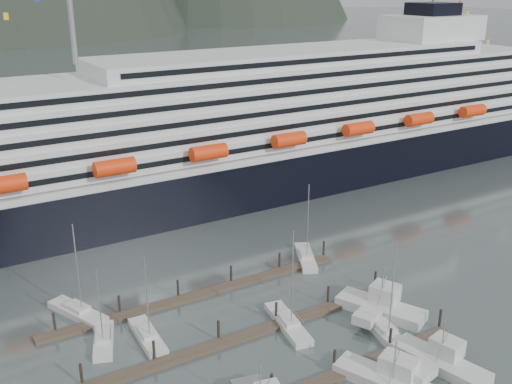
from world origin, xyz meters
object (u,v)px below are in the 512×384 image
Objects in this scene: sailboat_e at (78,312)px; sailboat_g at (306,258)px; sailboat_a at (104,341)px; cruise_ship at (263,134)px; trawler_d at (440,362)px; sailboat_d at (288,324)px; trawler_c at (392,383)px; sailboat_h at (385,332)px; sailboat_b at (148,337)px; trawler_e at (380,307)px.

sailboat_e is 1.03× the size of sailboat_g.
sailboat_g is (36.98, 6.61, 0.02)m from sailboat_a.
cruise_ship is 73.00m from trawler_d.
sailboat_a is at bearing 78.66° from sailboat_d.
trawler_d is (34.63, -35.02, 0.48)m from sailboat_e.
sailboat_a is at bearing 163.64° from sailboat_e.
sailboat_e is 1.03× the size of trawler_c.
sailboat_d is 1.04× the size of sailboat_h.
sailboat_g reaches higher than sailboat_b.
cruise_ship is 68.41m from sailboat_a.
sailboat_h reaches higher than sailboat_g.
sailboat_h is (32.83, -17.34, 0.04)m from sailboat_a.
cruise_ship is at bearing -30.37° from sailboat_a.
trawler_e reaches higher than trawler_d.
sailboat_e is at bearing 25.36° from sailboat_a.
cruise_ship is 14.28× the size of sailboat_e.
trawler_d is (28.41, -24.08, 0.50)m from sailboat_b.
sailboat_a is 37.13m from sailboat_h.
trawler_d is at bearing -104.10° from cruise_ship.
trawler_c is at bearing 153.97° from sailboat_h.
cruise_ship is at bearing -18.17° from sailboat_d.
trawler_c is at bearing -160.20° from sailboat_d.
cruise_ship is 61.02m from sailboat_d.
sailboat_h is (9.93, -8.37, 0.01)m from sailboat_d.
sailboat_d reaches higher than sailboat_e.
sailboat_e is at bearing -146.20° from cruise_ship.
sailboat_b is at bearing -172.98° from sailboat_e.
sailboat_d is 1.20× the size of trawler_d.
cruise_ship is 16.25× the size of sailboat_b.
cruise_ship is 18.21× the size of sailboat_a.
trawler_c is at bearing -171.96° from sailboat_g.
trawler_e is at bearing -23.50° from sailboat_h.
sailboat_e is (-6.23, 10.95, 0.02)m from sailboat_b.
sailboat_e is 1.01× the size of sailboat_h.
trawler_e is (2.41, 13.34, 0.09)m from trawler_d.
sailboat_h reaches higher than sailboat_a.
sailboat_g is (14.08, 15.59, -0.01)m from sailboat_d.
trawler_d is (-3.32, -32.79, 0.49)m from sailboat_g.
sailboat_g is 0.98× the size of sailboat_h.
sailboat_a reaches higher than trawler_e.
trawler_e is (-0.91, -19.44, 0.58)m from sailboat_g.
sailboat_g is at bearing -32.02° from sailboat_d.
sailboat_d is 12.99m from sailboat_h.
sailboat_b is 37.24m from trawler_d.
trawler_e is (10.21, 13.38, 0.09)m from trawler_c.
sailboat_b is 31.51m from sailboat_h.
sailboat_b is 0.89× the size of sailboat_h.
trawler_d reaches higher than trawler_c.
trawler_d is 0.96× the size of trawler_e.
sailboat_g is 1.14× the size of trawler_d.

